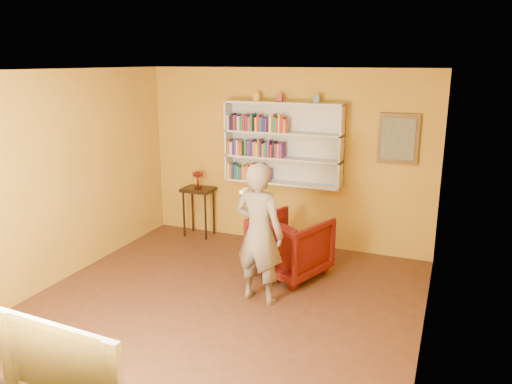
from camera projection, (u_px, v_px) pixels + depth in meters
room_shell at (212, 228)px, 5.47m from camera, size 5.30×5.80×2.88m
bookshelf at (284, 143)px, 7.48m from camera, size 1.80×0.29×1.23m
books_row_lower at (249, 172)px, 7.69m from camera, size 0.68×0.19×0.26m
books_row_middle at (256, 148)px, 7.55m from camera, size 0.89×0.19×0.26m
books_row_upper at (258, 123)px, 7.45m from camera, size 0.94×0.19×0.27m
ornament_left at (257, 97)px, 7.40m from camera, size 0.09×0.09×0.12m
ornament_centre at (280, 98)px, 7.27m from camera, size 0.08×0.08×0.11m
ornament_right at (317, 99)px, 7.07m from camera, size 0.08×0.08×0.11m
framed_painting at (398, 139)px, 6.89m from camera, size 0.55×0.05×0.70m
console_table at (198, 196)px, 8.08m from camera, size 0.49×0.38×0.81m
ruby_lustre at (198, 176)px, 7.99m from camera, size 0.17×0.17×0.27m
armchair at (290, 246)px, 6.65m from camera, size 1.13×1.14×0.81m
person at (259, 233)px, 5.81m from camera, size 0.67×0.49×1.69m
game_remote at (244, 191)px, 5.52m from camera, size 0.04×0.15×0.04m
television at (70, 357)px, 3.50m from camera, size 1.09×0.20×0.63m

